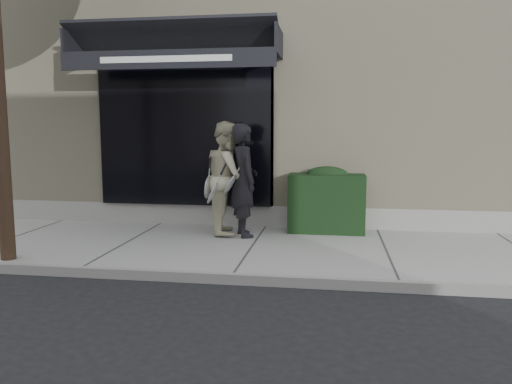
# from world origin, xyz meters

# --- Properties ---
(ground) EXTENTS (80.00, 80.00, 0.00)m
(ground) POSITION_xyz_m (0.00, 0.00, 0.00)
(ground) COLOR black
(ground) RESTS_ON ground
(sidewalk) EXTENTS (20.00, 3.00, 0.12)m
(sidewalk) POSITION_xyz_m (0.00, 0.00, 0.06)
(sidewalk) COLOR gray
(sidewalk) RESTS_ON ground
(curb) EXTENTS (20.00, 0.10, 0.14)m
(curb) POSITION_xyz_m (0.00, -1.55, 0.07)
(curb) COLOR gray
(curb) RESTS_ON ground
(building_facade) EXTENTS (14.30, 8.04, 5.64)m
(building_facade) POSITION_xyz_m (-0.01, 4.96, 2.74)
(building_facade) COLOR beige
(building_facade) RESTS_ON ground
(hedge) EXTENTS (1.30, 0.70, 1.14)m
(hedge) POSITION_xyz_m (1.10, 1.25, 0.66)
(hedge) COLOR black
(hedge) RESTS_ON sidewalk
(pedestrian_front) EXTENTS (0.89, 0.91, 1.87)m
(pedestrian_front) POSITION_xyz_m (-0.25, 0.66, 1.05)
(pedestrian_front) COLOR black
(pedestrian_front) RESTS_ON sidewalk
(pedestrian_back) EXTENTS (0.89, 1.05, 1.90)m
(pedestrian_back) POSITION_xyz_m (-0.55, 0.84, 1.07)
(pedestrian_back) COLOR beige
(pedestrian_back) RESTS_ON sidewalk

